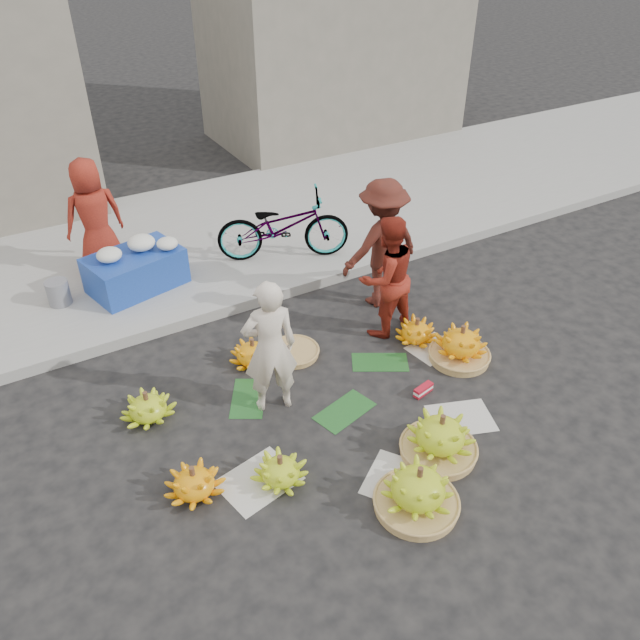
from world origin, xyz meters
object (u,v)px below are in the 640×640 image
banana_bunch_0 (194,482)px  bicycle (283,226)px  vendor_cream (270,348)px  banana_bunch_4 (461,345)px  flower_table (136,268)px

banana_bunch_0 → bicycle: 4.33m
vendor_cream → banana_bunch_4: bearing=-176.1°
banana_bunch_4 → bicycle: bearing=103.5°
bicycle → banana_bunch_0: bearing=164.3°
banana_bunch_4 → flower_table: (-2.82, 3.30, 0.20)m
banana_bunch_4 → flower_table: size_ratio=0.59×
banana_bunch_0 → banana_bunch_4: 3.42m
vendor_cream → bicycle: (1.52, 2.67, -0.15)m
banana_bunch_4 → bicycle: 3.17m
vendor_cream → banana_bunch_0: bearing=45.3°
vendor_cream → flower_table: vendor_cream is taller
vendor_cream → flower_table: bearing=-65.3°
vendor_cream → flower_table: (-0.57, 2.91, -0.36)m
flower_table → banana_bunch_4: bearing=-63.2°
banana_bunch_0 → flower_table: 3.68m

